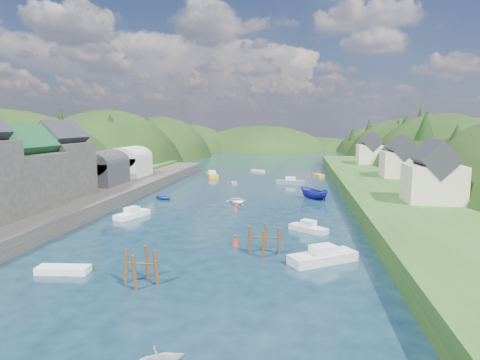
% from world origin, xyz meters
% --- Properties ---
extents(ground, '(600.00, 600.00, 0.00)m').
position_xyz_m(ground, '(0.00, 50.00, 0.00)').
color(ground, black).
rests_on(ground, ground).
extents(hillside_left, '(44.00, 245.56, 52.00)m').
position_xyz_m(hillside_left, '(-45.00, 75.00, -8.03)').
color(hillside_left, black).
rests_on(hillside_left, ground).
extents(hillside_right, '(36.00, 245.56, 48.00)m').
position_xyz_m(hillside_right, '(45.00, 75.00, -7.41)').
color(hillside_right, black).
rests_on(hillside_right, ground).
extents(far_hills, '(103.00, 68.00, 44.00)m').
position_xyz_m(far_hills, '(1.22, 174.01, -10.80)').
color(far_hills, black).
rests_on(far_hills, ground).
extents(hill_trees, '(90.67, 149.87, 12.91)m').
position_xyz_m(hill_trees, '(0.45, 66.06, 11.11)').
color(hill_trees, black).
rests_on(hill_trees, ground).
extents(quay_left, '(12.00, 110.00, 2.00)m').
position_xyz_m(quay_left, '(-24.00, 20.00, 1.00)').
color(quay_left, '#2D2B28').
rests_on(quay_left, ground).
extents(terrace_left_grass, '(12.00, 110.00, 2.50)m').
position_xyz_m(terrace_left_grass, '(-31.00, 20.00, 1.25)').
color(terrace_left_grass, '#234719').
rests_on(terrace_left_grass, ground).
extents(boat_sheds, '(7.00, 21.00, 7.50)m').
position_xyz_m(boat_sheds, '(-26.00, 39.00, 5.27)').
color(boat_sheds, '#2D2D30').
rests_on(boat_sheds, quay_left).
extents(terrace_right, '(16.00, 120.00, 2.40)m').
position_xyz_m(terrace_right, '(25.00, 40.00, 1.20)').
color(terrace_right, '#234719').
rests_on(terrace_right, ground).
extents(right_bank_cottages, '(9.00, 59.24, 8.41)m').
position_xyz_m(right_bank_cottages, '(28.00, 48.33, 5.84)').
color(right_bank_cottages, beige).
rests_on(right_bank_cottages, terrace_right).
extents(piling_cluster_near, '(3.09, 2.89, 3.43)m').
position_xyz_m(piling_cluster_near, '(-3.29, -4.72, 1.14)').
color(piling_cluster_near, '#382314').
rests_on(piling_cluster_near, ground).
extents(piling_cluster_far, '(3.41, 3.16, 3.31)m').
position_xyz_m(piling_cluster_far, '(5.88, 4.44, 1.09)').
color(piling_cluster_far, '#382314').
rests_on(piling_cluster_far, ground).
extents(channel_buoy_near, '(0.70, 0.70, 1.10)m').
position_xyz_m(channel_buoy_near, '(2.61, 6.76, 0.48)').
color(channel_buoy_near, red).
rests_on(channel_buoy_near, ground).
extents(channel_buoy_far, '(0.70, 0.70, 1.10)m').
position_xyz_m(channel_buoy_far, '(-0.12, 24.34, 0.48)').
color(channel_buoy_far, red).
rests_on(channel_buoy_far, ground).
extents(moored_boats, '(34.54, 92.52, 2.14)m').
position_xyz_m(moored_boats, '(-0.84, 22.70, 0.58)').
color(moored_boats, white).
rests_on(moored_boats, ground).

